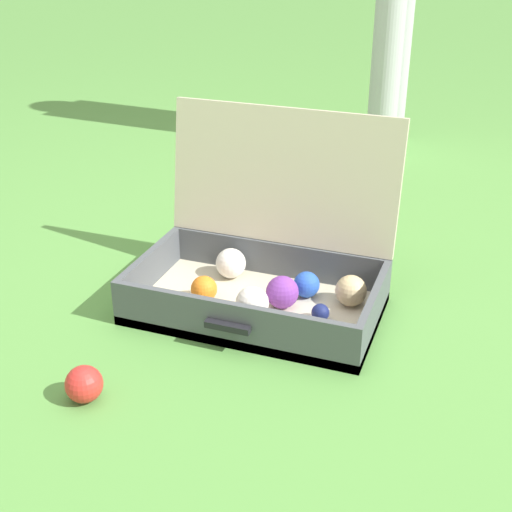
# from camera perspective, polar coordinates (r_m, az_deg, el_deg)

# --- Properties ---
(ground_plane) EXTENTS (16.00, 16.00, 0.00)m
(ground_plane) POSITION_cam_1_polar(r_m,az_deg,el_deg) (1.78, 2.19, -5.35)
(ground_plane) COLOR #569342
(open_suitcase) EXTENTS (0.62, 0.45, 0.48)m
(open_suitcase) POSITION_cam_1_polar(r_m,az_deg,el_deg) (1.81, 0.79, -0.83)
(open_suitcase) COLOR beige
(open_suitcase) RESTS_ON ground
(stray_ball_on_grass) EXTENTS (0.08, 0.08, 0.08)m
(stray_ball_on_grass) POSITION_cam_1_polar(r_m,az_deg,el_deg) (1.54, -13.74, -10.04)
(stray_ball_on_grass) COLOR red
(stray_ball_on_grass) RESTS_ON ground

